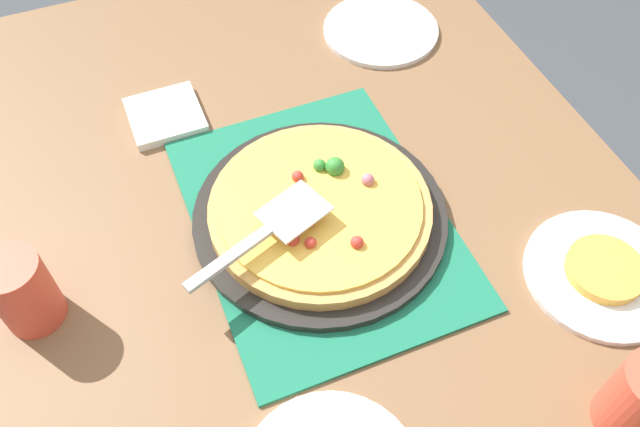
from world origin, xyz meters
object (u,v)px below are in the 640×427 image
cup_near (22,289)px  pizza_pan (320,216)px  plate_side (381,30)px  served_slice_left (605,269)px  napkin_stack (165,115)px  pizza_server (268,230)px  plate_near_left (602,274)px  pizza (320,208)px

cup_near → pizza_pan: bearing=-90.5°
plate_side → served_slice_left: size_ratio=2.00×
plate_side → napkin_stack: bearing=99.7°
pizza_server → served_slice_left: bearing=-115.7°
cup_near → napkin_stack: (0.30, -0.26, -0.05)m
plate_near_left → napkin_stack: (0.54, 0.50, 0.00)m
pizza → plate_side: 0.47m
plate_near_left → served_slice_left: served_slice_left is taller
plate_near_left → napkin_stack: bearing=42.5°
cup_near → napkin_stack: cup_near is taller
plate_near_left → plate_side: (0.62, 0.06, 0.00)m
pizza → served_slice_left: size_ratio=3.00×
napkin_stack → plate_side: bearing=-80.3°
plate_near_left → cup_near: size_ratio=1.83×
pizza_server → napkin_stack: pizza_server is taller
pizza → cup_near: size_ratio=2.75×
pizza → plate_near_left: (-0.24, -0.33, -0.03)m
pizza_pan → cup_near: size_ratio=3.17×
pizza_server → plate_near_left: bearing=-115.7°
plate_side → served_slice_left: served_slice_left is taller
napkin_stack → served_slice_left: bearing=-137.5°
plate_near_left → napkin_stack: napkin_stack is taller
pizza_pan → cup_near: (0.00, 0.42, 0.05)m
plate_near_left → pizza_server: bearing=64.3°
pizza → napkin_stack: 0.34m
pizza → served_slice_left: bearing=-125.7°
served_slice_left → pizza: bearing=54.3°
napkin_stack → pizza_pan: bearing=-151.8°
pizza_pan → plate_side: size_ratio=1.73×
pizza_pan → plate_side: (0.38, -0.28, -0.01)m
pizza_pan → plate_near_left: pizza_pan is taller
pizza_server → cup_near: bearing=83.3°
pizza → plate_side: pizza is taller
pizza → cup_near: bearing=89.5°
cup_near → napkin_stack: bearing=-40.6°
plate_side → cup_near: (-0.37, 0.70, 0.06)m
cup_near → pizza_server: size_ratio=0.52×
pizza → plate_near_left: pizza is taller
pizza_pan → pizza_server: pizza_server is taller
cup_near → plate_side: bearing=-61.8°
plate_side → pizza_pan: bearing=143.5°
pizza_pan → served_slice_left: 0.41m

